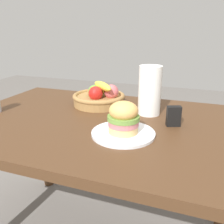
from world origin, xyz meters
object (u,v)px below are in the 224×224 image
Objects in this scene: paper_towel_roll at (150,91)px; napkin_holder at (174,116)px; fruit_basket at (100,97)px; plate at (123,133)px; sandwich at (123,117)px.

paper_towel_roll reaches higher than napkin_holder.
fruit_basket is 1.21× the size of paper_towel_roll.
napkin_holder is at bearing 42.58° from plate.
paper_towel_roll is (0.29, -0.06, 0.07)m from fruit_basket.
plate is at bearing -54.30° from fruit_basket.
plate is 0.42m from fruit_basket.
sandwich is 0.24m from napkin_holder.
sandwich is at bearing -153.43° from plate.
napkin_holder is at bearing -22.68° from fruit_basket.
sandwich is at bearing -99.07° from paper_towel_roll.
paper_towel_roll is at bearing 117.25° from napkin_holder.
sandwich is at bearing -54.30° from fruit_basket.
fruit_basket reaches higher than plate.
fruit_basket reaches higher than napkin_holder.
paper_towel_roll is (0.05, 0.28, 0.11)m from plate.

